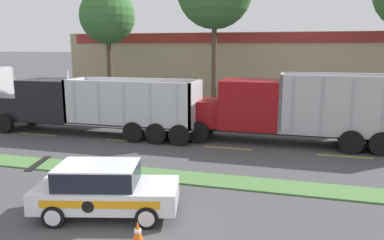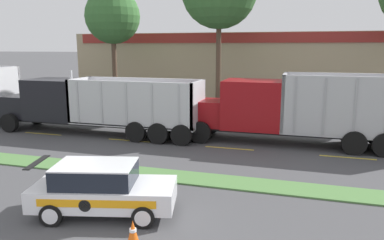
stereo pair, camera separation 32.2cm
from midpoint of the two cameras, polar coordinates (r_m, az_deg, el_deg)
The scene contains 11 objects.
grass_verge at distance 14.43m, azimuth -1.97°, elevation -8.60°, with size 120.00×1.34×0.06m, color #517F42.
centre_line_3 at distance 22.95m, azimuth -21.37°, elevation -1.96°, with size 2.40×0.14×0.01m, color yellow.
centre_line_4 at distance 20.12m, azimuth -9.13°, elevation -3.09°, with size 2.40×0.14×0.01m, color yellow.
centre_line_5 at distance 18.47m, azimuth 6.19°, elevation -4.30°, with size 2.40×0.14×0.01m, color yellow.
centre_line_6 at distance 18.33m, azimuth 23.09°, elevation -5.27°, with size 2.40×0.14×0.01m, color yellow.
dump_truck_lead at distance 19.53m, azimuth 13.53°, elevation 1.34°, with size 11.62×2.61×3.59m.
dump_truck_trail at distance 22.43m, azimuth -16.38°, elevation 2.15°, with size 12.10×2.67×3.63m.
rally_car at distance 11.46m, azimuth -12.78°, elevation -10.09°, with size 4.43×2.69×1.59m.
traffic_cone at distance 9.80m, azimuth -8.01°, elevation -16.74°, with size 0.42×0.42×0.68m.
store_building_backdrop at distance 37.46m, azimuth 7.41°, elevation 8.18°, with size 28.43×12.10×6.05m.
tree_behind_centre at distance 30.84m, azimuth -11.74°, elevation 15.98°, with size 4.28×4.28×10.43m.
Camera 2 is at (4.52, -5.57, 4.90)m, focal length 35.00 mm.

